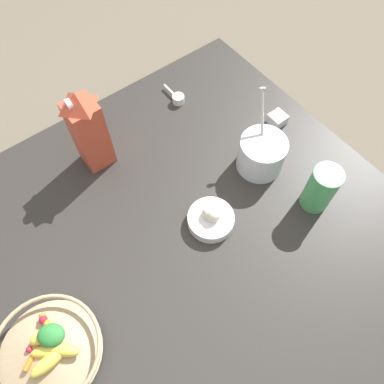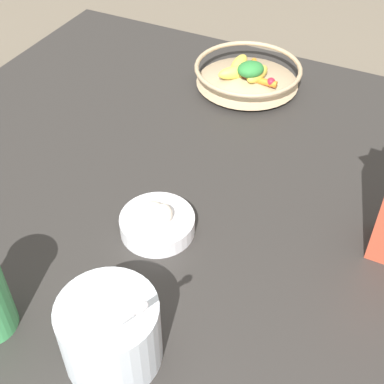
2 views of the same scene
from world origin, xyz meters
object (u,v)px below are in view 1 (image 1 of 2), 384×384
Objects in this scene: yogurt_tub at (262,153)px; drinking_cup at (321,188)px; garlic_bowl at (211,219)px; milk_carton at (88,129)px; fruit_bowl at (48,350)px; spice_jar at (277,119)px.

drinking_cup is at bearing 11.31° from yogurt_tub.
yogurt_tub is 1.78× the size of garlic_bowl.
yogurt_tub is at bearing 49.75° from milk_carton.
milk_carton reaches higher than garlic_bowl.
milk_carton is 0.48m from yogurt_tub.
drinking_cup is 1.16× the size of garlic_bowl.
fruit_bowl is 4.95× the size of spice_jar.
drinking_cup is (0.09, 0.75, 0.04)m from fruit_bowl.
yogurt_tub is 0.18m from spice_jar.
drinking_cup is at bearing 39.14° from milk_carton.
milk_carton reaches higher than drinking_cup.
garlic_bowl is at bearing 94.18° from fruit_bowl.
garlic_bowl is at bearing -69.44° from spice_jar.
spice_jar is at bearing 66.77° from milk_carton.
milk_carton is 0.63m from drinking_cup.
milk_carton is (-0.40, 0.35, 0.10)m from fruit_bowl.
fruit_bowl is at bearing -78.38° from spice_jar.
drinking_cup reaches higher than garlic_bowl.
fruit_bowl reaches higher than garlic_bowl.
milk_carton reaches higher than yogurt_tub.
milk_carton reaches higher than spice_jar.
fruit_bowl is at bearing -41.56° from milk_carton.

